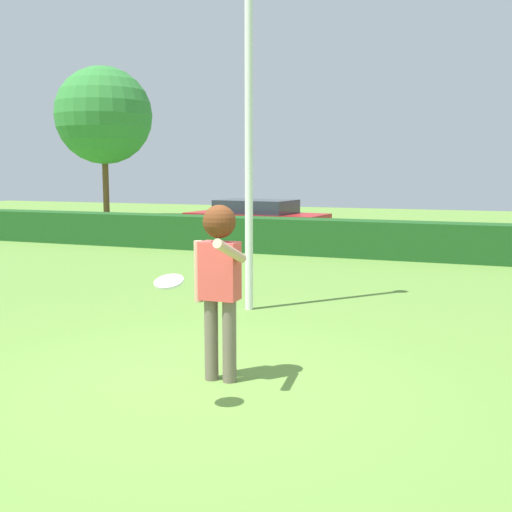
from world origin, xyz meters
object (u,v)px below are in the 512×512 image
Objects in this scene: person at (219,271)px; birch_tree at (104,116)px; parked_car_red at (256,218)px; lamppost at (249,74)px; frisbee at (169,282)px.

person is 0.27× the size of birch_tree.
parked_car_red is at bearing 109.41° from person.
lamppost is at bearing -49.35° from birch_tree.
lamppost reaches higher than parked_car_red.
birch_tree reaches higher than person.
person is at bearing 87.11° from frisbee.
person is at bearing -52.71° from birch_tree.
parked_car_red is at bearing 110.39° from lamppost.
lamppost reaches higher than person.
frisbee is (-0.05, -0.94, 0.04)m from person.
person reaches higher than frisbee.
person is 6.99× the size of frisbee.
lamppost is 1.47× the size of parked_car_red.
birch_tree is at bearing 127.29° from person.
frisbee is 0.06× the size of parked_car_red.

